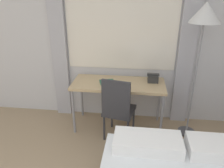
# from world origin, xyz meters

# --- Properties ---
(wall_back_with_window) EXTENTS (5.45, 0.13, 2.70)m
(wall_back_with_window) POSITION_xyz_m (0.04, 3.04, 1.35)
(wall_back_with_window) COLOR silver
(wall_back_with_window) RESTS_ON ground_plane
(desk) EXTENTS (1.34, 0.57, 0.74)m
(desk) POSITION_xyz_m (0.30, 2.68, 0.68)
(desk) COLOR tan
(desk) RESTS_ON ground_plane
(desk_chair) EXTENTS (0.47, 0.47, 0.94)m
(desk_chair) POSITION_xyz_m (0.33, 2.37, 0.52)
(desk_chair) COLOR #333338
(desk_chair) RESTS_ON ground_plane
(standing_lamp) EXTENTS (0.38, 0.38, 1.86)m
(standing_lamp) POSITION_xyz_m (1.34, 2.63, 1.63)
(standing_lamp) COLOR #4C4C51
(standing_lamp) RESTS_ON ground_plane
(telephone) EXTENTS (0.17, 0.16, 0.12)m
(telephone) POSITION_xyz_m (0.80, 2.79, 0.80)
(telephone) COLOR #2D2D2D
(telephone) RESTS_ON desk
(book) EXTENTS (0.24, 0.21, 0.02)m
(book) POSITION_xyz_m (0.13, 2.66, 0.76)
(book) COLOR #33664C
(book) RESTS_ON desk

